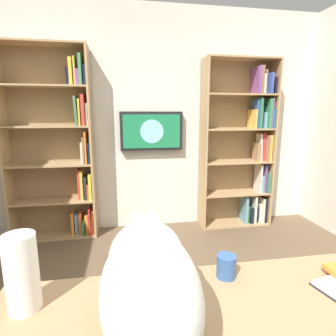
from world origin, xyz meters
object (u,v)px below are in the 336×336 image
at_px(bookshelf_left, 246,146).
at_px(cat, 149,279).
at_px(coffee_mug, 226,266).
at_px(paper_towel_roll, 22,273).
at_px(wall_mounted_tv, 152,131).
at_px(bookshelf_right, 60,147).

height_order(bookshelf_left, cat, bookshelf_left).
bearing_deg(coffee_mug, paper_towel_roll, 4.58).
height_order(bookshelf_left, wall_mounted_tv, bookshelf_left).
distance_m(cat, coffee_mug, 0.43).
relative_size(bookshelf_right, coffee_mug, 22.67).
height_order(wall_mounted_tv, coffee_mug, wall_mounted_tv).
bearing_deg(cat, bookshelf_left, -120.98).
xyz_separation_m(bookshelf_right, cat, (-0.78, 2.47, -0.13)).
bearing_deg(paper_towel_roll, coffee_mug, -175.42).
height_order(wall_mounted_tv, cat, wall_mounted_tv).
xyz_separation_m(wall_mounted_tv, cat, (0.28, 2.55, -0.29)).
height_order(cat, paper_towel_roll, cat).
height_order(wall_mounted_tv, paper_towel_roll, wall_mounted_tv).
relative_size(wall_mounted_tv, paper_towel_roll, 2.76).
xyz_separation_m(cat, coffee_mug, (-0.34, -0.22, -0.12)).
distance_m(bookshelf_left, coffee_mug, 2.53).
height_order(bookshelf_left, coffee_mug, bookshelf_left).
xyz_separation_m(cat, paper_towel_roll, (0.42, -0.16, -0.03)).
relative_size(bookshelf_left, paper_towel_roll, 7.58).
relative_size(bookshelf_right, wall_mounted_tv, 2.85).
distance_m(wall_mounted_tv, paper_towel_roll, 2.51).
relative_size(wall_mounted_tv, coffee_mug, 7.94).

